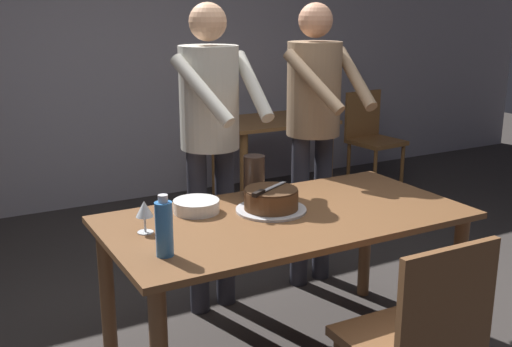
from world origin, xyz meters
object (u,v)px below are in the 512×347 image
at_px(main_dining_table, 286,235).
at_px(person_cutting_cake, 211,126).
at_px(person_standing_beside, 314,114).
at_px(background_chair_1, 371,134).
at_px(plate_stack, 196,206).
at_px(chair_near_side, 418,337).
at_px(water_bottle, 164,228).
at_px(background_table, 272,137).
at_px(cake_knife, 263,191).
at_px(cake_on_platter, 271,201).
at_px(hurricane_lamp, 254,175).
at_px(wine_glass_near, 144,210).

distance_m(main_dining_table, person_cutting_cake, 0.78).
xyz_separation_m(main_dining_table, person_cutting_cake, (-0.09, 0.65, 0.43)).
xyz_separation_m(person_standing_beside, background_chair_1, (1.76, 1.60, -0.58)).
distance_m(main_dining_table, background_chair_1, 3.29).
distance_m(plate_stack, chair_near_side, 1.18).
bearing_deg(water_bottle, background_table, 52.04).
bearing_deg(cake_knife, cake_on_platter, 27.93).
distance_m(cake_on_platter, chair_near_side, 0.96).
bearing_deg(hurricane_lamp, cake_knife, -111.10).
relative_size(cake_knife, background_chair_1, 0.28).
relative_size(plate_stack, chair_near_side, 0.24).
bearing_deg(plate_stack, cake_knife, -36.23).
bearing_deg(cake_knife, plate_stack, 143.77).
bearing_deg(main_dining_table, hurricane_lamp, 87.81).
height_order(person_standing_beside, chair_near_side, person_standing_beside).
distance_m(wine_glass_near, person_cutting_cake, 0.83).
bearing_deg(main_dining_table, person_standing_beside, 48.26).
height_order(cake_knife, water_bottle, water_bottle).
relative_size(main_dining_table, chair_near_side, 1.90).
bearing_deg(wine_glass_near, person_cutting_cake, 44.20).
bearing_deg(hurricane_lamp, person_standing_beside, 29.56).
xyz_separation_m(main_dining_table, plate_stack, (-0.36, 0.24, 0.13)).
bearing_deg(hurricane_lamp, cake_on_platter, -100.91).
height_order(water_bottle, chair_near_side, water_bottle).
bearing_deg(person_standing_beside, chair_near_side, -109.03).
distance_m(cake_on_platter, background_table, 2.54).
relative_size(plate_stack, water_bottle, 0.88).
bearing_deg(background_table, water_bottle, -127.96).
bearing_deg(wine_glass_near, cake_on_platter, -0.70).
bearing_deg(person_standing_beside, background_table, 68.18).
height_order(cake_knife, person_standing_beside, person_standing_beside).
distance_m(wine_glass_near, hurricane_lamp, 0.72).
bearing_deg(background_chair_1, main_dining_table, -136.03).
xyz_separation_m(plate_stack, background_table, (1.60, 2.03, -0.20)).
height_order(main_dining_table, background_table, main_dining_table).
relative_size(cake_knife, water_bottle, 1.00).
relative_size(plate_stack, background_table, 0.22).
xyz_separation_m(wine_glass_near, background_chair_1, (3.03, 2.19, -0.36)).
relative_size(cake_knife, hurricane_lamp, 1.19).
height_order(cake_on_platter, wine_glass_near, wine_glass_near).
relative_size(cake_on_platter, cake_knife, 1.37).
bearing_deg(chair_near_side, cake_knife, 102.48).
height_order(cake_on_platter, background_chair_1, background_chair_1).
height_order(wine_glass_near, background_table, wine_glass_near).
xyz_separation_m(cake_knife, background_chair_1, (2.47, 2.23, -0.37)).
xyz_separation_m(hurricane_lamp, chair_near_side, (0.08, -1.16, -0.37)).
bearing_deg(person_standing_beside, hurricane_lamp, -150.44).
distance_m(person_standing_beside, background_table, 1.78).
xyz_separation_m(wine_glass_near, chair_near_side, (0.75, -0.90, -0.36)).
xyz_separation_m(cake_on_platter, water_bottle, (-0.64, -0.27, 0.06)).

